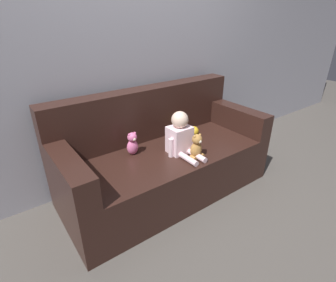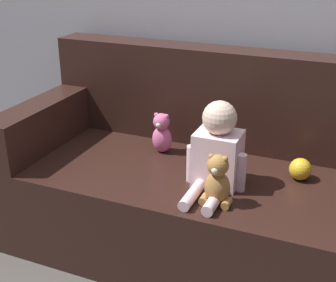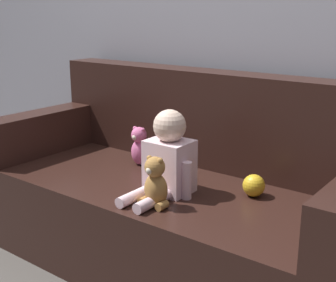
{
  "view_description": "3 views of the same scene",
  "coord_description": "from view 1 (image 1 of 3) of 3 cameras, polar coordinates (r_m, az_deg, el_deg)",
  "views": [
    {
      "loc": [
        -1.21,
        -1.66,
        1.53
      ],
      "look_at": [
        -0.01,
        -0.04,
        0.54
      ],
      "focal_mm": 28.0,
      "sensor_mm": 36.0,
      "label": 1
    },
    {
      "loc": [
        0.56,
        -1.82,
        1.4
      ],
      "look_at": [
        -0.2,
        -0.02,
        0.56
      ],
      "focal_mm": 50.0,
      "sensor_mm": 36.0,
      "label": 2
    },
    {
      "loc": [
        1.23,
        -1.65,
        1.22
      ],
      "look_at": [
        -0.04,
        0.02,
        0.63
      ],
      "focal_mm": 50.0,
      "sensor_mm": 36.0,
      "label": 3
    }
  ],
  "objects": [
    {
      "name": "ground_plane",
      "position": [
        2.56,
        -0.32,
        -10.49
      ],
      "size": [
        12.0,
        12.0,
        0.0
      ],
      "primitive_type": "plane",
      "color": "#4C4742"
    },
    {
      "name": "wall_back",
      "position": [
        2.49,
        -7.68,
        20.64
      ],
      "size": [
        8.0,
        0.05,
        2.6
      ],
      "color": "#93939E",
      "rests_on": "ground_plane"
    },
    {
      "name": "couch",
      "position": [
        2.43,
        -1.16,
        -3.64
      ],
      "size": [
        1.89,
        0.83,
        0.92
      ],
      "color": "black",
      "rests_on": "ground_plane"
    },
    {
      "name": "person_baby",
      "position": [
        2.21,
        2.76,
        1.05
      ],
      "size": [
        0.26,
        0.36,
        0.37
      ],
      "color": "silver",
      "rests_on": "couch"
    },
    {
      "name": "teddy_bear_brown",
      "position": [
        2.17,
        6.22,
        -1.27
      ],
      "size": [
        0.13,
        0.1,
        0.21
      ],
      "color": "#AD7A3D",
      "rests_on": "couch"
    },
    {
      "name": "plush_toy_side",
      "position": [
        2.22,
        -7.75,
        -0.58
      ],
      "size": [
        0.1,
        0.09,
        0.2
      ],
      "color": "#DB6699",
      "rests_on": "couch"
    },
    {
      "name": "toy_ball",
      "position": [
        2.58,
        5.64,
        2.15
      ],
      "size": [
        0.1,
        0.1,
        0.1
      ],
      "color": "gold",
      "rests_on": "couch"
    }
  ]
}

